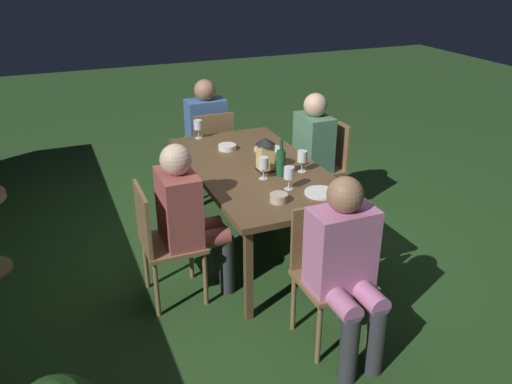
# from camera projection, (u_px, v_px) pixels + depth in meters

# --- Properties ---
(ground_plane) EXTENTS (16.00, 16.00, 0.00)m
(ground_plane) POSITION_uv_depth(u_px,v_px,m) (256.00, 247.00, 4.47)
(ground_plane) COLOR #26471E
(dining_table) EXTENTS (1.84, 0.95, 0.73)m
(dining_table) POSITION_uv_depth(u_px,v_px,m) (256.00, 173.00, 4.18)
(dining_table) COLOR brown
(dining_table) RESTS_ON ground
(chair_head_far) EXTENTS (0.40, 0.42, 0.87)m
(chair_head_far) POSITION_uv_depth(u_px,v_px,m) (211.00, 149.00, 5.24)
(chair_head_far) COLOR brown
(chair_head_far) RESTS_ON ground
(person_in_blue) EXTENTS (0.48, 0.38, 1.15)m
(person_in_blue) POSITION_uv_depth(u_px,v_px,m) (205.00, 129.00, 5.34)
(person_in_blue) COLOR #426699
(person_in_blue) RESTS_ON ground
(chair_head_near) EXTENTS (0.40, 0.42, 0.87)m
(chair_head_near) POSITION_uv_depth(u_px,v_px,m) (328.00, 268.00, 3.28)
(chair_head_near) COLOR brown
(chair_head_near) RESTS_ON ground
(person_in_pink) EXTENTS (0.48, 0.38, 1.15)m
(person_in_pink) POSITION_uv_depth(u_px,v_px,m) (346.00, 263.00, 3.06)
(person_in_pink) COLOR #C675A3
(person_in_pink) RESTS_ON ground
(chair_side_right_a) EXTENTS (0.42, 0.40, 0.87)m
(chair_side_right_a) POSITION_uv_depth(u_px,v_px,m) (162.00, 239.00, 3.61)
(chair_side_right_a) COLOR brown
(chair_side_right_a) RESTS_ON ground
(person_in_rust) EXTENTS (0.38, 0.47, 1.15)m
(person_in_rust) POSITION_uv_depth(u_px,v_px,m) (189.00, 214.00, 3.62)
(person_in_rust) COLOR #9E4C47
(person_in_rust) RESTS_ON ground
(chair_side_left_b) EXTENTS (0.42, 0.40, 0.87)m
(chair_side_left_b) POSITION_uv_depth(u_px,v_px,m) (325.00, 162.00, 4.91)
(chair_side_left_b) COLOR brown
(chair_side_left_b) RESTS_ON ground
(person_in_green) EXTENTS (0.38, 0.47, 1.15)m
(person_in_green) POSITION_uv_depth(u_px,v_px,m) (307.00, 150.00, 4.78)
(person_in_green) COLOR #4C7A5B
(person_in_green) RESTS_ON ground
(lantern_centerpiece) EXTENTS (0.15, 0.15, 0.27)m
(lantern_centerpiece) POSITION_uv_depth(u_px,v_px,m) (265.00, 153.00, 4.03)
(lantern_centerpiece) COLOR black
(lantern_centerpiece) RESTS_ON dining_table
(green_bottle_on_table) EXTENTS (0.07, 0.07, 0.29)m
(green_bottle_on_table) POSITION_uv_depth(u_px,v_px,m) (281.00, 162.00, 3.95)
(green_bottle_on_table) COLOR #195128
(green_bottle_on_table) RESTS_ON dining_table
(wine_glass_a) EXTENTS (0.08, 0.08, 0.17)m
(wine_glass_a) POSITION_uv_depth(u_px,v_px,m) (263.00, 164.00, 3.90)
(wine_glass_a) COLOR silver
(wine_glass_a) RESTS_ON dining_table
(wine_glass_b) EXTENTS (0.08, 0.08, 0.17)m
(wine_glass_b) POSITION_uv_depth(u_px,v_px,m) (198.00, 126.00, 4.75)
(wine_glass_b) COLOR silver
(wine_glass_b) RESTS_ON dining_table
(wine_glass_c) EXTENTS (0.08, 0.08, 0.17)m
(wine_glass_c) POSITION_uv_depth(u_px,v_px,m) (302.00, 157.00, 4.02)
(wine_glass_c) COLOR silver
(wine_glass_c) RESTS_ON dining_table
(wine_glass_d) EXTENTS (0.08, 0.08, 0.17)m
(wine_glass_d) POSITION_uv_depth(u_px,v_px,m) (289.00, 174.00, 3.73)
(wine_glass_d) COLOR silver
(wine_glass_d) RESTS_ON dining_table
(plate_a) EXTENTS (0.23, 0.23, 0.01)m
(plate_a) POSITION_uv_depth(u_px,v_px,m) (321.00, 193.00, 3.70)
(plate_a) COLOR white
(plate_a) RESTS_ON dining_table
(plate_b) EXTENTS (0.24, 0.24, 0.01)m
(plate_b) POSITION_uv_depth(u_px,v_px,m) (268.00, 149.00, 4.51)
(plate_b) COLOR silver
(plate_b) RESTS_ON dining_table
(bowl_olives) EXTENTS (0.12, 0.12, 0.06)m
(bowl_olives) POSITION_uv_depth(u_px,v_px,m) (279.00, 198.00, 3.57)
(bowl_olives) COLOR #BCAD8E
(bowl_olives) RESTS_ON dining_table
(bowl_bread) EXTENTS (0.15, 0.15, 0.04)m
(bowl_bread) POSITION_uv_depth(u_px,v_px,m) (227.00, 147.00, 4.51)
(bowl_bread) COLOR silver
(bowl_bread) RESTS_ON dining_table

